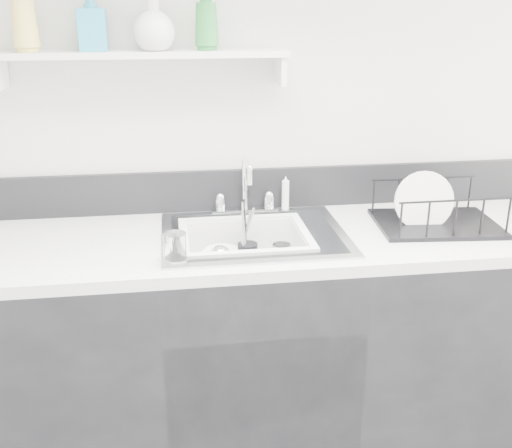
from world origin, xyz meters
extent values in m
cube|color=silver|center=(0.00, 1.49, 1.30)|extent=(3.50, 0.02, 2.60)
cube|color=black|center=(0.00, 1.19, 0.44)|extent=(3.20, 0.62, 0.88)
cube|color=silver|center=(0.00, 1.19, 0.90)|extent=(3.20, 0.62, 0.04)
cube|color=black|center=(0.00, 1.49, 1.00)|extent=(3.20, 0.02, 0.16)
cube|color=silver|center=(0.00, 1.44, 0.93)|extent=(0.26, 0.06, 0.02)
cylinder|color=silver|center=(-0.10, 1.44, 0.96)|extent=(0.04, 0.04, 0.05)
cylinder|color=silver|center=(0.10, 1.44, 0.96)|extent=(0.04, 0.04, 0.05)
cylinder|color=silver|center=(0.00, 1.44, 1.03)|extent=(0.02, 0.02, 0.20)
cylinder|color=silver|center=(0.00, 1.37, 1.14)|extent=(0.02, 0.15, 0.02)
cylinder|color=white|center=(0.16, 1.44, 0.99)|extent=(0.03, 0.03, 0.14)
cube|color=silver|center=(-0.35, 1.42, 1.52)|extent=(1.00, 0.16, 0.02)
cube|color=silver|center=(-0.83, 1.42, 1.46)|extent=(0.02, 0.14, 0.10)
cube|color=silver|center=(0.13, 1.42, 1.46)|extent=(0.02, 0.14, 0.10)
cylinder|color=white|center=(-0.09, 1.20, 0.77)|extent=(0.21, 0.21, 0.01)
cylinder|color=white|center=(-0.08, 1.20, 0.79)|extent=(0.20, 0.20, 0.01)
cylinder|color=white|center=(-0.10, 1.20, 0.82)|extent=(0.24, 0.23, 0.09)
cylinder|color=black|center=(-0.01, 1.27, 0.81)|extent=(0.07, 0.07, 0.09)
cylinder|color=silver|center=(-0.02, 1.28, 0.90)|extent=(0.01, 0.05, 0.18)
cylinder|color=silver|center=(0.00, 1.26, 0.89)|extent=(0.02, 0.04, 0.16)
cylinder|color=black|center=(-0.02, 1.27, 0.91)|extent=(0.01, 0.05, 0.20)
cylinder|color=white|center=(0.11, 1.23, 0.82)|extent=(0.08, 0.08, 0.10)
cylinder|color=white|center=(-0.28, 0.98, 0.97)|extent=(0.08, 0.08, 0.10)
imported|color=white|center=(0.10, 1.12, 0.78)|extent=(0.15, 0.15, 0.04)
imported|color=#E5CC5B|center=(-0.73, 1.40, 1.64)|extent=(0.10, 0.10, 0.22)
imported|color=teal|center=(-0.51, 1.42, 1.63)|extent=(0.10, 0.10, 0.20)
imported|color=silver|center=(-0.31, 1.40, 1.62)|extent=(0.16, 0.16, 0.18)
imported|color=#267932|center=(-0.13, 1.40, 1.64)|extent=(0.10, 0.10, 0.22)
camera|label=1|loc=(-0.27, -0.75, 1.67)|focal=42.00mm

